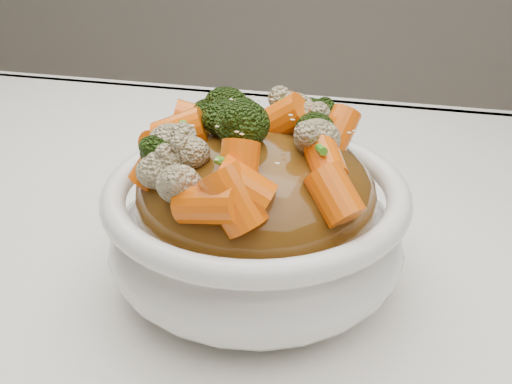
% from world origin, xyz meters
% --- Properties ---
extents(tablecloth, '(1.20, 0.80, 0.04)m').
position_xyz_m(tablecloth, '(0.00, 0.00, 0.73)').
color(tablecloth, white).
rests_on(tablecloth, dining_table).
extents(bowl, '(0.25, 0.25, 0.08)m').
position_xyz_m(bowl, '(-0.04, 0.02, 0.79)').
color(bowl, white).
rests_on(bowl, tablecloth).
extents(sauce_base, '(0.20, 0.20, 0.09)m').
position_xyz_m(sauce_base, '(-0.04, 0.02, 0.82)').
color(sauce_base, '#57340E').
rests_on(sauce_base, bowl).
extents(carrots, '(0.20, 0.20, 0.05)m').
position_xyz_m(carrots, '(-0.04, 0.02, 0.87)').
color(carrots, '#F76108').
rests_on(carrots, sauce_base).
extents(broccoli, '(0.20, 0.20, 0.04)m').
position_xyz_m(broccoli, '(-0.04, 0.02, 0.87)').
color(broccoli, black).
rests_on(broccoli, sauce_base).
extents(cauliflower, '(0.20, 0.20, 0.03)m').
position_xyz_m(cauliflower, '(-0.04, 0.02, 0.87)').
color(cauliflower, tan).
rests_on(cauliflower, sauce_base).
extents(scallions, '(0.15, 0.15, 0.02)m').
position_xyz_m(scallions, '(-0.04, 0.02, 0.87)').
color(scallions, '#3B9522').
rests_on(scallions, sauce_base).
extents(sesame_seeds, '(0.18, 0.18, 0.01)m').
position_xyz_m(sesame_seeds, '(-0.04, 0.02, 0.87)').
color(sesame_seeds, beige).
rests_on(sesame_seeds, sauce_base).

